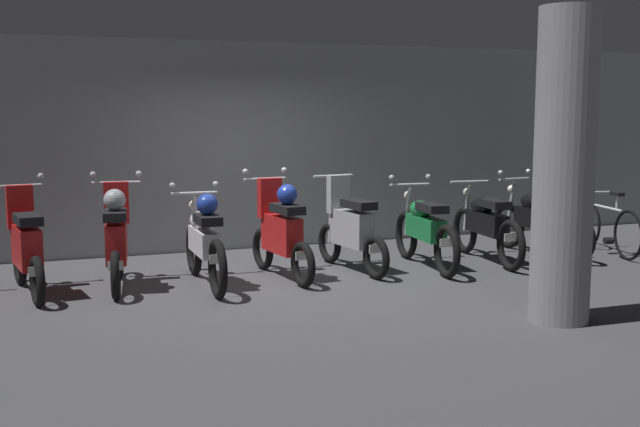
% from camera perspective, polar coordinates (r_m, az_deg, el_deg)
% --- Properties ---
extents(ground_plane, '(80.00, 80.00, 0.00)m').
position_cam_1_polar(ground_plane, '(9.40, -2.41, -4.86)').
color(ground_plane, '#424244').
extents(back_wall, '(16.00, 0.30, 2.95)m').
position_cam_1_polar(back_wall, '(11.53, -6.25, 4.82)').
color(back_wall, gray).
rests_on(back_wall, ground).
extents(motorbike_slot_1, '(0.58, 1.68, 1.29)m').
position_cam_1_polar(motorbike_slot_1, '(9.20, -20.32, -2.26)').
color(motorbike_slot_1, black).
rests_on(motorbike_slot_1, ground).
extents(motorbike_slot_2, '(0.58, 1.68, 1.29)m').
position_cam_1_polar(motorbike_slot_2, '(9.24, -14.38, -1.72)').
color(motorbike_slot_2, black).
rests_on(motorbike_slot_2, ground).
extents(motorbike_slot_3, '(0.59, 1.95, 1.15)m').
position_cam_1_polar(motorbike_slot_3, '(9.15, -8.29, -1.91)').
color(motorbike_slot_3, black).
rests_on(motorbike_slot_3, ground).
extents(motorbike_slot_4, '(0.59, 1.68, 1.29)m').
position_cam_1_polar(motorbike_slot_4, '(9.48, -2.83, -1.26)').
color(motorbike_slot_4, black).
rests_on(motorbike_slot_4, ground).
extents(motorbike_slot_5, '(0.56, 1.68, 1.18)m').
position_cam_1_polar(motorbike_slot_5, '(9.92, 2.18, -1.11)').
color(motorbike_slot_5, black).
rests_on(motorbike_slot_5, ground).
extents(motorbike_slot_6, '(0.59, 1.95, 1.15)m').
position_cam_1_polar(motorbike_slot_6, '(10.18, 7.52, -1.13)').
color(motorbike_slot_6, black).
rests_on(motorbike_slot_6, ground).
extents(motorbike_slot_7, '(0.56, 1.95, 1.03)m').
position_cam_1_polar(motorbike_slot_7, '(10.72, 11.82, -0.80)').
color(motorbike_slot_7, black).
rests_on(motorbike_slot_7, ground).
extents(motorbike_slot_8, '(0.58, 1.94, 1.15)m').
position_cam_1_polar(motorbike_slot_8, '(11.37, 15.45, -0.42)').
color(motorbike_slot_8, black).
rests_on(motorbike_slot_8, ground).
extents(bicycle, '(0.50, 1.71, 0.89)m').
position_cam_1_polar(bicycle, '(11.79, 19.90, -0.96)').
color(bicycle, black).
rests_on(bicycle, ground).
extents(support_pillar, '(0.57, 0.57, 2.95)m').
position_cam_1_polar(support_pillar, '(7.78, 17.11, 3.19)').
color(support_pillar, gray).
rests_on(support_pillar, ground).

